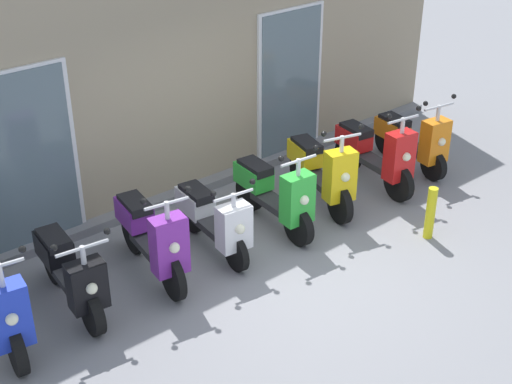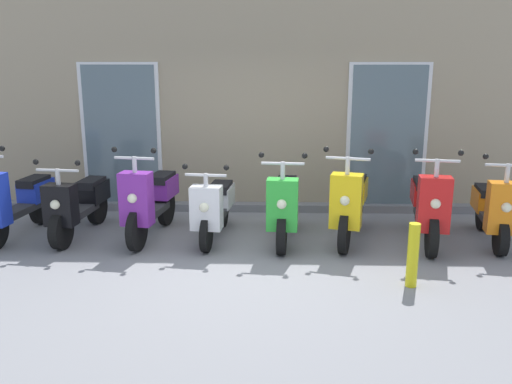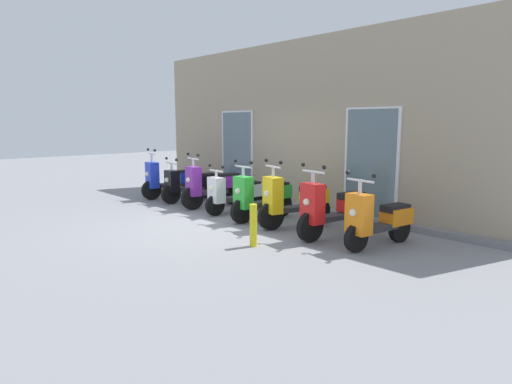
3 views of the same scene
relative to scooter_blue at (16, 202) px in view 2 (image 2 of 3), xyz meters
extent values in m
plane|color=gray|center=(3.14, -0.99, -0.49)|extent=(40.00, 40.00, 0.00)
cube|color=gray|center=(3.14, 1.61, 1.44)|extent=(10.16, 0.30, 3.86)
cube|color=slate|center=(3.14, 1.36, -0.43)|extent=(10.16, 0.20, 0.12)
cube|color=silver|center=(1.08, 1.44, 0.66)|extent=(1.24, 0.04, 2.30)
cube|color=slate|center=(1.08, 1.42, 0.66)|extent=(1.12, 0.02, 2.22)
cube|color=silver|center=(5.20, 1.44, 0.66)|extent=(1.24, 0.04, 2.30)
cube|color=slate|center=(5.20, 1.42, 0.66)|extent=(1.12, 0.02, 2.22)
cylinder|color=black|center=(0.08, 0.60, -0.23)|extent=(0.18, 0.52, 0.51)
cube|color=#2D2D30|center=(0.01, 0.04, -0.13)|extent=(0.35, 0.73, 0.09)
cube|color=#1E38C6|center=(0.07, 0.50, 0.04)|extent=(0.37, 0.56, 0.28)
cube|color=black|center=(0.06, 0.46, 0.18)|extent=(0.32, 0.51, 0.11)
sphere|color=black|center=(0.16, -0.51, 0.81)|extent=(0.07, 0.07, 0.07)
cylinder|color=black|center=(0.77, -0.46, -0.24)|extent=(0.17, 0.50, 0.49)
cylinder|color=black|center=(0.89, 0.64, -0.24)|extent=(0.17, 0.50, 0.49)
cube|color=#2D2D30|center=(0.83, 0.09, -0.14)|extent=(0.33, 0.71, 0.09)
cube|color=black|center=(0.77, -0.42, 0.08)|extent=(0.40, 0.28, 0.53)
sphere|color=#F2EFCC|center=(0.76, -0.55, 0.12)|extent=(0.12, 0.12, 0.12)
cube|color=black|center=(0.87, 0.54, 0.01)|extent=(0.35, 0.55, 0.28)
cube|color=black|center=(0.87, 0.50, 0.15)|extent=(0.31, 0.50, 0.11)
cylinder|color=silver|center=(0.77, -0.42, 0.43)|extent=(0.06, 0.06, 0.22)
cylinder|color=silver|center=(0.77, -0.42, 0.52)|extent=(0.55, 0.09, 0.04)
sphere|color=black|center=(1.05, -0.45, 0.62)|extent=(0.07, 0.07, 0.07)
sphere|color=black|center=(0.50, -0.39, 0.62)|extent=(0.07, 0.07, 0.07)
cylinder|color=black|center=(1.75, -0.49, -0.22)|extent=(0.17, 0.55, 0.54)
cylinder|color=black|center=(1.91, 0.60, -0.22)|extent=(0.17, 0.55, 0.54)
cube|color=#2D2D30|center=(1.83, 0.06, -0.12)|extent=(0.36, 0.72, 0.09)
cube|color=purple|center=(1.75, -0.45, 0.18)|extent=(0.41, 0.29, 0.67)
sphere|color=#F2EFCC|center=(1.73, -0.58, 0.22)|extent=(0.12, 0.12, 0.12)
cube|color=purple|center=(1.89, 0.50, 0.10)|extent=(0.37, 0.56, 0.28)
cube|color=black|center=(1.89, 0.46, 0.24)|extent=(0.33, 0.51, 0.11)
cylinder|color=silver|center=(1.75, -0.45, 0.60)|extent=(0.06, 0.06, 0.22)
cylinder|color=silver|center=(1.75, -0.45, 0.69)|extent=(0.50, 0.11, 0.04)
sphere|color=black|center=(2.00, -0.49, 0.79)|extent=(0.07, 0.07, 0.07)
sphere|color=black|center=(1.50, -0.41, 0.79)|extent=(0.07, 0.07, 0.07)
cylinder|color=black|center=(2.62, -0.50, -0.26)|extent=(0.13, 0.46, 0.45)
cylinder|color=black|center=(2.74, 0.54, -0.26)|extent=(0.13, 0.46, 0.45)
cube|color=#2D2D30|center=(2.68, 0.02, -0.16)|extent=(0.33, 0.68, 0.09)
cube|color=white|center=(2.63, -0.46, 0.07)|extent=(0.40, 0.28, 0.55)
sphere|color=#F2EFCC|center=(2.61, -0.59, 0.11)|extent=(0.12, 0.12, 0.12)
cube|color=white|center=(2.73, 0.44, -0.01)|extent=(0.35, 0.55, 0.28)
cube|color=black|center=(2.72, 0.40, 0.13)|extent=(0.31, 0.51, 0.11)
cylinder|color=silver|center=(2.63, -0.46, 0.42)|extent=(0.06, 0.06, 0.18)
cylinder|color=silver|center=(2.63, -0.46, 0.49)|extent=(0.52, 0.09, 0.04)
sphere|color=black|center=(2.88, -0.49, 0.59)|extent=(0.07, 0.07, 0.07)
sphere|color=black|center=(2.37, -0.44, 0.59)|extent=(0.07, 0.07, 0.07)
cylinder|color=black|center=(3.56, -0.56, -0.24)|extent=(0.15, 0.50, 0.49)
cylinder|color=black|center=(3.65, 0.51, -0.24)|extent=(0.15, 0.50, 0.49)
cube|color=#2D2D30|center=(3.61, -0.03, -0.14)|extent=(0.31, 0.68, 0.09)
cube|color=green|center=(3.57, -0.52, 0.14)|extent=(0.40, 0.27, 0.64)
sphere|color=#F2EFCC|center=(3.56, -0.65, 0.18)|extent=(0.12, 0.12, 0.12)
cube|color=green|center=(3.64, 0.41, 0.07)|extent=(0.34, 0.54, 0.28)
cube|color=black|center=(3.64, 0.37, 0.21)|extent=(0.30, 0.50, 0.11)
cylinder|color=silver|center=(3.57, -0.52, 0.55)|extent=(0.06, 0.06, 0.23)
cylinder|color=silver|center=(3.57, -0.52, 0.65)|extent=(0.52, 0.08, 0.04)
sphere|color=black|center=(3.82, -0.54, 0.75)|extent=(0.07, 0.07, 0.07)
sphere|color=black|center=(3.31, -0.50, 0.75)|extent=(0.07, 0.07, 0.07)
cylinder|color=black|center=(4.34, -0.50, -0.23)|extent=(0.23, 0.53, 0.52)
cylinder|color=black|center=(4.62, 0.54, -0.23)|extent=(0.23, 0.53, 0.52)
cube|color=#2D2D30|center=(4.48, 0.02, -0.13)|extent=(0.43, 0.71, 0.09)
cube|color=yellow|center=(4.35, -0.47, 0.17)|extent=(0.43, 0.33, 0.68)
sphere|color=#F2EFCC|center=(4.32, -0.59, 0.21)|extent=(0.12, 0.12, 0.12)
cube|color=yellow|center=(4.60, 0.44, 0.09)|extent=(0.43, 0.58, 0.28)
cube|color=black|center=(4.59, 0.40, 0.23)|extent=(0.38, 0.53, 0.11)
cylinder|color=silver|center=(4.35, -0.47, 0.61)|extent=(0.06, 0.06, 0.23)
cylinder|color=silver|center=(4.35, -0.47, 0.70)|extent=(0.53, 0.17, 0.04)
sphere|color=black|center=(4.61, -0.54, 0.80)|extent=(0.07, 0.07, 0.07)
sphere|color=black|center=(4.09, -0.40, 0.80)|extent=(0.07, 0.07, 0.07)
cylinder|color=black|center=(5.38, -0.61, -0.23)|extent=(0.18, 0.53, 0.52)
cylinder|color=black|center=(5.54, 0.49, -0.23)|extent=(0.18, 0.53, 0.52)
cube|color=#2D2D30|center=(5.46, -0.06, -0.13)|extent=(0.35, 0.72, 0.09)
cube|color=red|center=(5.39, -0.57, 0.17)|extent=(0.41, 0.29, 0.68)
sphere|color=#F2EFCC|center=(5.37, -0.70, 0.21)|extent=(0.12, 0.12, 0.12)
cube|color=red|center=(5.53, 0.39, 0.07)|extent=(0.37, 0.56, 0.28)
cube|color=black|center=(5.52, 0.35, 0.21)|extent=(0.32, 0.51, 0.11)
cylinder|color=silver|center=(5.39, -0.57, 0.60)|extent=(0.06, 0.06, 0.23)
cylinder|color=silver|center=(5.39, -0.57, 0.70)|extent=(0.51, 0.11, 0.04)
sphere|color=black|center=(5.64, -0.60, 0.80)|extent=(0.07, 0.07, 0.07)
sphere|color=black|center=(5.13, -0.53, 0.80)|extent=(0.07, 0.07, 0.07)
cylinder|color=black|center=(6.25, -0.53, -0.27)|extent=(0.17, 0.45, 0.44)
cylinder|color=black|center=(6.41, 0.51, -0.27)|extent=(0.17, 0.45, 0.44)
cube|color=#2D2D30|center=(6.33, -0.01, -0.17)|extent=(0.36, 0.68, 0.09)
cube|color=orange|center=(6.26, -0.49, 0.11)|extent=(0.41, 0.29, 0.63)
sphere|color=#F2EFCC|center=(6.24, -0.61, 0.15)|extent=(0.12, 0.12, 0.12)
cube|color=orange|center=(6.39, 0.41, -0.03)|extent=(0.38, 0.56, 0.28)
cube|color=black|center=(6.39, 0.37, 0.11)|extent=(0.33, 0.51, 0.11)
cylinder|color=silver|center=(6.26, -0.49, 0.53)|extent=(0.06, 0.06, 0.25)
cylinder|color=silver|center=(6.26, -0.49, 0.63)|extent=(0.53, 0.12, 0.04)
sphere|color=black|center=(5.99, -0.45, 0.73)|extent=(0.07, 0.07, 0.07)
cylinder|color=yellow|center=(4.93, -1.49, -0.14)|extent=(0.12, 0.12, 0.70)
camera|label=1|loc=(-1.79, -6.16, 4.42)|focal=51.38mm
camera|label=2|loc=(3.44, -6.96, 1.91)|focal=38.33mm
camera|label=3|loc=(10.05, -6.16, 1.52)|focal=30.74mm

